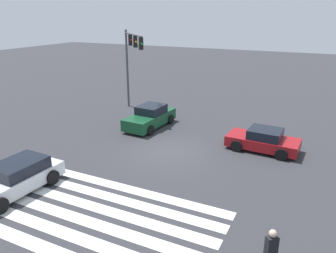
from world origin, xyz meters
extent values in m
plane|color=#333338|center=(0.00, 0.00, 0.00)|extent=(115.74, 115.74, 0.00)
cube|color=silver|center=(0.00, -9.54, 0.00)|extent=(10.64, 0.60, 0.01)
cube|color=silver|center=(0.00, -8.59, 0.00)|extent=(10.64, 0.60, 0.01)
cube|color=silver|center=(0.00, -7.64, 0.00)|extent=(10.64, 0.60, 0.01)
cube|color=silver|center=(0.00, -6.69, 0.00)|extent=(10.64, 0.60, 0.01)
cube|color=silver|center=(0.00, -5.74, 0.00)|extent=(10.64, 0.60, 0.01)
cube|color=silver|center=(0.00, -4.79, 0.00)|extent=(10.64, 0.60, 0.01)
cylinder|color=#47474C|center=(-7.46, 7.46, 3.25)|extent=(0.18, 0.18, 6.50)
cylinder|color=#47474C|center=(-5.67, 5.67, 6.25)|extent=(3.67, 3.67, 0.12)
cube|color=black|center=(-6.39, 6.39, 5.78)|extent=(0.40, 0.40, 0.84)
sphere|color=red|center=(-6.27, 6.27, 5.78)|extent=(0.16, 0.16, 0.16)
cube|color=black|center=(-5.22, 5.22, 5.78)|extent=(0.40, 0.40, 0.84)
sphere|color=gold|center=(-5.11, 5.11, 5.78)|extent=(0.16, 0.16, 0.16)
cube|color=black|center=(-4.06, 4.06, 5.78)|extent=(0.40, 0.40, 0.84)
sphere|color=green|center=(-3.95, 3.95, 5.78)|extent=(0.16, 0.16, 0.16)
cube|color=maroon|center=(5.00, 2.65, 0.49)|extent=(4.25, 2.10, 0.61)
cube|color=black|center=(5.10, 2.65, 1.07)|extent=(1.95, 1.78, 0.53)
cylinder|color=black|center=(3.66, 1.77, 0.34)|extent=(0.70, 0.26, 0.69)
cylinder|color=black|center=(3.76, 3.68, 0.34)|extent=(0.70, 0.26, 0.69)
cylinder|color=black|center=(6.23, 1.63, 0.34)|extent=(0.70, 0.26, 0.69)
cylinder|color=black|center=(6.33, 3.54, 0.34)|extent=(0.70, 0.26, 0.69)
cube|color=silver|center=(-4.28, -7.30, 0.52)|extent=(2.04, 4.58, 0.66)
cube|color=black|center=(-4.26, -6.89, 1.13)|extent=(1.76, 2.36, 0.54)
cylinder|color=black|center=(-3.40, -8.73, 0.35)|extent=(0.25, 0.71, 0.70)
cylinder|color=black|center=(-3.27, -5.95, 0.35)|extent=(0.25, 0.71, 0.70)
cylinder|color=black|center=(-5.16, -5.86, 0.35)|extent=(0.25, 0.71, 0.70)
cube|color=#144728|center=(-3.11, 3.43, 0.58)|extent=(2.12, 4.59, 0.80)
cube|color=black|center=(-3.10, 3.63, 1.27)|extent=(1.77, 2.03, 0.57)
cylinder|color=black|center=(-2.27, 1.98, 0.34)|extent=(0.27, 0.69, 0.67)
cylinder|color=black|center=(-4.14, 2.10, 0.34)|extent=(0.27, 0.69, 0.67)
cylinder|color=black|center=(-2.09, 4.75, 0.34)|extent=(0.27, 0.69, 0.67)
cylinder|color=black|center=(-3.95, 4.87, 0.34)|extent=(0.27, 0.69, 0.67)
cube|color=black|center=(7.09, -7.56, 1.22)|extent=(0.41, 0.41, 0.69)
sphere|color=beige|center=(7.09, -7.56, 1.68)|extent=(0.24, 0.24, 0.24)
camera|label=1|loc=(7.81, -16.13, 7.80)|focal=35.00mm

